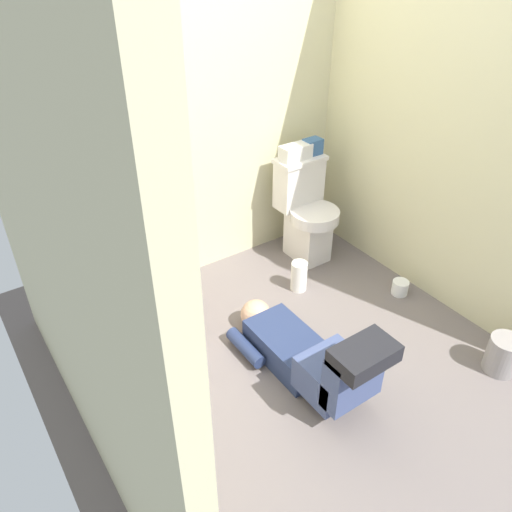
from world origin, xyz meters
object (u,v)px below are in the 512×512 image
object	(u,v)px
person_plumber	(309,355)
soap_dispenser	(72,203)
bottle_pink	(94,205)
trash_can	(503,355)
faucet	(107,195)
bottle_blue	(100,195)
bottle_amber	(142,190)
toilet	(306,211)
paper_towel_roll	(299,276)
toilet_paper_roll	(400,287)
tissue_box	(296,152)
toiletry_bag	(313,147)
bottle_white	(126,191)
vanity_cabinet	(129,275)
bottle_clear	(113,189)

from	to	relation	value
person_plumber	soap_dispenser	xyz separation A→B (m)	(-0.80, 1.03, 0.71)
bottle_pink	trash_can	size ratio (longest dim) A/B	0.55
faucet	bottle_blue	xyz separation A→B (m)	(-0.03, 0.01, 0.01)
bottle_pink	bottle_amber	xyz separation A→B (m)	(0.28, 0.03, -0.01)
faucet	trash_can	bearing A→B (deg)	-46.18
toilet	paper_towel_roll	xyz separation A→B (m)	(-0.30, -0.32, -0.26)
person_plumber	toilet_paper_roll	world-z (taller)	person_plumber
toilet	toilet_paper_roll	bearing A→B (deg)	-72.70
faucet	tissue_box	bearing A→B (deg)	0.85
soap_dispenser	paper_towel_roll	xyz separation A→B (m)	(1.27, -0.37, -0.78)
toilet	toiletry_bag	size ratio (longest dim) A/B	6.05
tissue_box	bottle_amber	bearing A→B (deg)	-176.14
toilet	bottle_white	distance (m)	1.38
bottle_pink	bottle_blue	bearing A→B (deg)	54.25
vanity_cabinet	trash_can	bearing A→B (deg)	-43.53
faucet	bottle_white	world-z (taller)	bottle_white
toilet	bottle_blue	bearing A→B (deg)	176.66
toiletry_bag	trash_can	xyz separation A→B (m)	(0.07, -1.63, -0.69)
toilet	toiletry_bag	world-z (taller)	toiletry_bag
bottle_white	toilet_paper_roll	world-z (taller)	bottle_white
faucet	bottle_pink	xyz separation A→B (m)	(-0.10, -0.08, 0.01)
toilet	toiletry_bag	distance (m)	0.46
person_plumber	bottle_clear	world-z (taller)	bottle_clear
vanity_cabinet	bottle_amber	bearing A→B (deg)	26.10
faucet	bottle_amber	world-z (taller)	bottle_amber
tissue_box	soap_dispenser	xyz separation A→B (m)	(-1.52, -0.04, 0.09)
bottle_pink	bottle_white	size ratio (longest dim) A/B	0.91
person_plumber	bottle_white	distance (m)	1.34
bottle_pink	toilet_paper_roll	distance (m)	2.04
toilet_paper_roll	bottle_clear	bearing A→B (deg)	152.71
faucet	trash_can	world-z (taller)	faucet
toiletry_bag	toilet_paper_roll	size ratio (longest dim) A/B	1.13
vanity_cabinet	bottle_clear	bearing A→B (deg)	74.88
toilet	bottle_amber	world-z (taller)	bottle_amber
bottle_clear	toilet	bearing A→B (deg)	-2.59
soap_dispenser	bottle_clear	xyz separation A→B (m)	(0.23, 0.01, 0.01)
toilet	trash_can	distance (m)	1.58
bottle_pink	trash_can	bearing A→B (deg)	-42.84
bottle_white	bottle_blue	bearing A→B (deg)	158.00
bottle_blue	bottle_pink	bearing A→B (deg)	-125.75
vanity_cabinet	soap_dispenser	bearing A→B (deg)	146.90
vanity_cabinet	trash_can	distance (m)	2.16
bottle_clear	paper_towel_roll	bearing A→B (deg)	-20.13
person_plumber	tissue_box	size ratio (longest dim) A/B	4.84
toilet	faucet	bearing A→B (deg)	177.06
tissue_box	toilet	bearing A→B (deg)	-63.57
soap_dispenser	bottle_pink	size ratio (longest dim) A/B	1.36
toilet_paper_roll	toilet	bearing A→B (deg)	107.30
toilet	faucet	world-z (taller)	faucet
vanity_cabinet	toilet	bearing A→B (deg)	3.13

